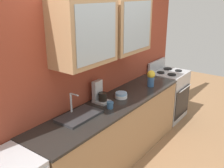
# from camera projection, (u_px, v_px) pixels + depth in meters

# --- Properties ---
(ground_plane) EXTENTS (10.00, 10.00, 0.00)m
(ground_plane) POSITION_uv_depth(u_px,v_px,m) (114.00, 160.00, 3.74)
(ground_plane) COLOR #936B47
(back_wall_unit) EXTENTS (4.31, 0.48, 2.74)m
(back_wall_unit) POSITION_uv_depth(u_px,v_px,m) (96.00, 55.00, 3.40)
(back_wall_unit) COLOR #993D28
(back_wall_unit) RESTS_ON ground_plane
(counter) EXTENTS (2.69, 0.61, 0.89)m
(counter) POSITION_uv_depth(u_px,v_px,m) (114.00, 132.00, 3.59)
(counter) COLOR #A87F56
(counter) RESTS_ON ground_plane
(stove_range) EXTENTS (0.66, 0.61, 1.07)m
(stove_range) POSITION_uv_depth(u_px,v_px,m) (168.00, 94.00, 4.90)
(stove_range) COLOR silver
(stove_range) RESTS_ON ground_plane
(sink_faucet) EXTENTS (0.53, 0.31, 0.28)m
(sink_faucet) POSITION_uv_depth(u_px,v_px,m) (79.00, 115.00, 3.04)
(sink_faucet) COLOR #2D2D30
(sink_faucet) RESTS_ON counter
(bowl_stack) EXTENTS (0.17, 0.17, 0.08)m
(bowl_stack) POSITION_uv_depth(u_px,v_px,m) (121.00, 95.00, 3.59)
(bowl_stack) COLOR white
(bowl_stack) RESTS_ON counter
(vase) EXTENTS (0.12, 0.12, 0.26)m
(vase) POSITION_uv_depth(u_px,v_px,m) (151.00, 78.00, 3.99)
(vase) COLOR #33598C
(vase) RESTS_ON counter
(cup_near_sink) EXTENTS (0.12, 0.08, 0.09)m
(cup_near_sink) POSITION_uv_depth(u_px,v_px,m) (110.00, 105.00, 3.26)
(cup_near_sink) COLOR #38608C
(cup_near_sink) RESTS_ON counter
(coffee_maker) EXTENTS (0.17, 0.20, 0.29)m
(coffee_maker) POSITION_uv_depth(u_px,v_px,m) (100.00, 94.00, 3.43)
(coffee_maker) COLOR #B7B7BC
(coffee_maker) RESTS_ON counter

